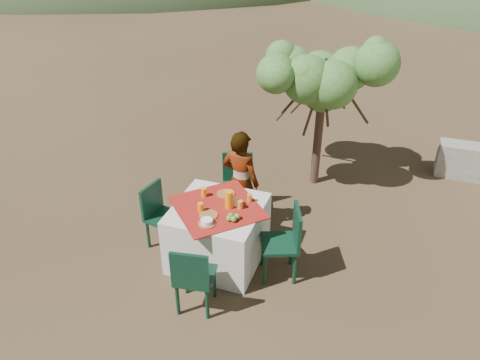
# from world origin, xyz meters

# --- Properties ---
(ground) EXTENTS (160.00, 160.00, 0.00)m
(ground) POSITION_xyz_m (0.00, 0.00, 0.00)
(ground) COLOR #3A281A
(ground) RESTS_ON ground
(table) EXTENTS (1.30, 1.30, 0.76)m
(table) POSITION_xyz_m (-0.22, 0.24, 0.38)
(table) COLOR silver
(table) RESTS_ON ground
(chair_far) EXTENTS (0.52, 0.52, 0.89)m
(chair_far) POSITION_xyz_m (-0.34, 1.26, 0.49)
(chair_far) COLOR black
(chair_far) RESTS_ON ground
(chair_near) EXTENTS (0.46, 0.46, 0.86)m
(chair_near) POSITION_xyz_m (-0.14, -0.65, 0.48)
(chair_near) COLOR black
(chair_near) RESTS_ON ground
(chair_left) EXTENTS (0.45, 0.45, 0.84)m
(chair_left) POSITION_xyz_m (-1.02, 0.28, 0.47)
(chair_left) COLOR black
(chair_left) RESTS_ON ground
(chair_right) EXTENTS (0.55, 0.55, 0.91)m
(chair_right) POSITION_xyz_m (0.62, 0.24, 0.51)
(chair_right) COLOR black
(chair_right) RESTS_ON ground
(person) EXTENTS (0.57, 0.42, 1.42)m
(person) POSITION_xyz_m (-0.18, 0.95, 0.71)
(person) COLOR #8C6651
(person) RESTS_ON ground
(shrub_tree) EXTENTS (1.71, 1.67, 2.01)m
(shrub_tree) POSITION_xyz_m (0.58, 2.50, 1.59)
(shrub_tree) COLOR #493224
(shrub_tree) RESTS_ON ground
(plate_far) EXTENTS (0.22, 0.22, 0.01)m
(plate_far) POSITION_xyz_m (-0.22, 0.52, 0.77)
(plate_far) COLOR brown
(plate_far) RESTS_ON table
(plate_near) EXTENTS (0.21, 0.21, 0.01)m
(plate_near) POSITION_xyz_m (-0.25, 0.05, 0.77)
(plate_near) COLOR brown
(plate_near) RESTS_ON table
(glass_far) EXTENTS (0.07, 0.07, 0.11)m
(glass_far) POSITION_xyz_m (-0.46, 0.40, 0.82)
(glass_far) COLOR orange
(glass_far) RESTS_ON table
(glass_near) EXTENTS (0.07, 0.07, 0.11)m
(glass_near) POSITION_xyz_m (-0.37, 0.10, 0.82)
(glass_near) COLOR orange
(glass_near) RESTS_ON table
(juice_pitcher) EXTENTS (0.10, 0.10, 0.22)m
(juice_pitcher) POSITION_xyz_m (-0.09, 0.28, 0.87)
(juice_pitcher) COLOR orange
(juice_pitcher) RESTS_ON table
(bowl_plate) EXTENTS (0.20, 0.20, 0.01)m
(bowl_plate) POSITION_xyz_m (-0.20, -0.11, 0.77)
(bowl_plate) COLOR brown
(bowl_plate) RESTS_ON table
(white_bowl) EXTENTS (0.13, 0.13, 0.05)m
(white_bowl) POSITION_xyz_m (-0.20, -0.11, 0.80)
(white_bowl) COLOR white
(white_bowl) RESTS_ON bowl_plate
(jar_left) EXTENTS (0.06, 0.06, 0.10)m
(jar_left) POSITION_xyz_m (0.04, 0.31, 0.81)
(jar_left) COLOR orange
(jar_left) RESTS_ON table
(jar_right) EXTENTS (0.06, 0.06, 0.10)m
(jar_right) POSITION_xyz_m (0.10, 0.48, 0.81)
(jar_right) COLOR orange
(jar_right) RESTS_ON table
(napkin_holder) EXTENTS (0.08, 0.05, 0.10)m
(napkin_holder) POSITION_xyz_m (-0.04, 0.33, 0.81)
(napkin_holder) COLOR white
(napkin_holder) RESTS_ON table
(fruit_cluster) EXTENTS (0.14, 0.13, 0.07)m
(fruit_cluster) POSITION_xyz_m (0.04, 0.06, 0.80)
(fruit_cluster) COLOR olive
(fruit_cluster) RESTS_ON table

